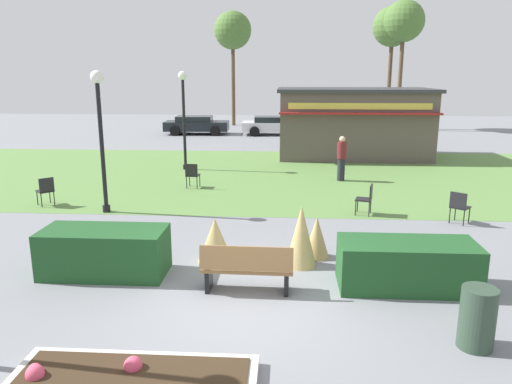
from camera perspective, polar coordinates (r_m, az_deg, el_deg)
ground_plane at (r=8.89m, az=-1.42°, el=-12.95°), size 80.00×80.00×0.00m
lawn_patch at (r=19.75m, az=1.48°, el=2.03°), size 36.00×12.00×0.01m
park_bench at (r=9.16m, az=-1.05°, el=-8.82°), size 1.71×0.56×0.95m
hedge_left at (r=10.43m, az=-17.15°, el=-6.64°), size 2.47×1.10×0.94m
hedge_right at (r=9.81m, az=17.11°, el=-8.09°), size 2.56×1.10×0.90m
ornamental_grass_behind_left at (r=10.65m, az=-4.76°, el=-5.57°), size 0.76×0.76×0.97m
ornamental_grass_behind_right at (r=10.38m, az=5.26°, el=-5.09°), size 0.66×0.66×1.31m
ornamental_grass_behind_center at (r=10.94m, az=7.04°, el=-5.22°), size 0.57×0.57×0.93m
lamppost_mid at (r=14.66m, az=-17.61°, el=7.45°), size 0.36×0.36×4.06m
lamppost_far at (r=20.76m, az=-8.39°, el=9.58°), size 0.36×0.36×4.06m
trash_bin at (r=8.14m, az=24.29°, el=-13.18°), size 0.52×0.52×0.94m
food_kiosk at (r=24.42m, az=11.21°, el=7.91°), size 7.31×4.30×3.27m
cafe_chair_west at (r=16.33m, az=-23.20°, el=0.32°), size 0.62×0.62×0.89m
cafe_chair_east at (r=14.40m, az=12.74°, el=-0.57°), size 0.54×0.54×0.89m
cafe_chair_center at (r=14.29m, az=22.51°, el=-1.40°), size 0.62×0.62×0.89m
cafe_chair_north at (r=17.47m, az=-7.40°, el=2.14°), size 0.47×0.47×0.89m
person_strolling at (r=18.77m, az=9.89°, el=3.88°), size 0.34×0.34×1.69m
parked_car_west_slot at (r=33.20m, az=-6.95°, el=7.79°), size 4.27×2.18×1.20m
parked_car_center_slot at (r=32.66m, az=2.08°, el=7.78°), size 4.29×2.24×1.20m
parked_car_east_slot at (r=32.89m, az=10.70°, el=7.60°), size 4.29×2.23×1.20m
tree_left_bg at (r=38.69m, az=-2.72°, el=18.11°), size 2.80×2.80×8.48m
tree_right_bg at (r=36.91m, az=16.77°, el=18.31°), size 2.80×2.80×8.82m
tree_center_bg at (r=37.75m, az=15.56°, el=17.88°), size 2.80×2.80×8.56m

